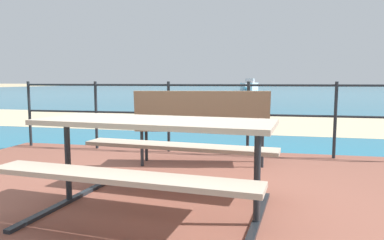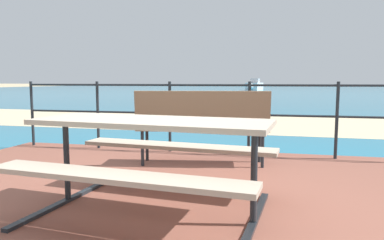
# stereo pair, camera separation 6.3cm
# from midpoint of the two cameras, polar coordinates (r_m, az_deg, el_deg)

# --- Properties ---
(ground_plane) EXTENTS (240.00, 240.00, 0.00)m
(ground_plane) POSITION_cam_midpoint_polar(r_m,az_deg,el_deg) (3.09, -4.73, -15.06)
(ground_plane) COLOR tan
(patio_paving) EXTENTS (6.40, 5.20, 0.06)m
(patio_paving) POSITION_cam_midpoint_polar(r_m,az_deg,el_deg) (3.08, -4.73, -14.54)
(patio_paving) COLOR brown
(patio_paving) RESTS_ON ground
(sea_water) EXTENTS (90.00, 90.00, 0.01)m
(sea_water) POSITION_cam_midpoint_polar(r_m,az_deg,el_deg) (42.77, 11.53, 4.68)
(sea_water) COLOR teal
(sea_water) RESTS_ON ground
(beach_strip) EXTENTS (54.10, 5.90, 0.01)m
(beach_strip) POSITION_cam_midpoint_polar(r_m,az_deg,el_deg) (9.71, 7.44, -0.36)
(beach_strip) COLOR beige
(beach_strip) RESTS_ON ground
(picnic_table) EXTENTS (2.01, 1.58, 0.76)m
(picnic_table) POSITION_cam_midpoint_polar(r_m,az_deg,el_deg) (2.85, -5.90, -3.55)
(picnic_table) COLOR tan
(picnic_table) RESTS_ON patio_paving
(park_bench) EXTENTS (1.70, 0.67, 0.94)m
(park_bench) POSITION_cam_midpoint_polar(r_m,az_deg,el_deg) (4.44, 2.04, -0.13)
(park_bench) COLOR #7A6047
(park_bench) RESTS_ON patio_paving
(railing_fence) EXTENTS (5.94, 0.04, 1.06)m
(railing_fence) POSITION_cam_midpoint_polar(r_m,az_deg,el_deg) (5.21, 3.02, 1.82)
(railing_fence) COLOR #1E2328
(railing_fence) RESTS_ON patio_paving
(boat_far) EXTENTS (1.97, 4.61, 1.39)m
(boat_far) POSITION_cam_midpoint_polar(r_m,az_deg,el_deg) (43.25, 10.02, 5.41)
(boat_far) COLOR silver
(boat_far) RESTS_ON sea_water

